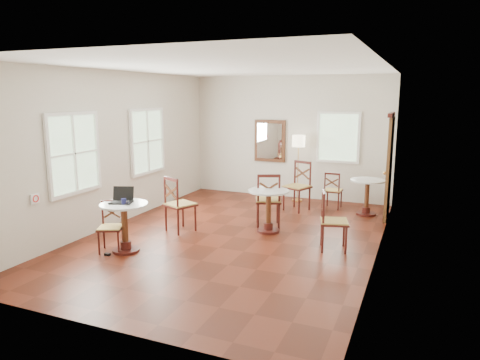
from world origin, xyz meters
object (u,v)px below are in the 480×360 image
(cafe_table_back, at_px, (367,193))
(navy_mug, at_px, (124,202))
(cafe_table_near, at_px, (125,222))
(chair_mid_b, at_px, (332,221))
(chair_near_a, at_px, (179,204))
(chair_near_b, at_px, (111,227))
(power_adapter, at_px, (107,254))
(chair_back_a, at_px, (333,190))
(laptop, at_px, (122,199))
(chair_back_b, at_px, (298,186))
(floor_lamp, at_px, (298,145))
(cafe_table_mid, at_px, (268,206))
(chair_mid_a, at_px, (268,200))
(water_glass, at_px, (128,203))
(mouse, at_px, (110,203))

(cafe_table_back, distance_m, navy_mug, 5.16)
(cafe_table_near, bearing_deg, chair_mid_b, 24.06)
(chair_near_a, xyz_separation_m, chair_near_b, (-0.49, -1.37, -0.11))
(chair_near_b, height_order, power_adapter, chair_near_b)
(chair_near_b, height_order, chair_back_a, chair_back_a)
(laptop, distance_m, power_adapter, 0.92)
(chair_back_b, bearing_deg, cafe_table_near, -97.64)
(cafe_table_near, distance_m, floor_lamp, 4.90)
(floor_lamp, bearing_deg, chair_back_b, -74.72)
(cafe_table_mid, relative_size, chair_near_a, 0.76)
(chair_near_b, height_order, floor_lamp, floor_lamp)
(power_adapter, bearing_deg, cafe_table_near, 59.33)
(chair_near_b, bearing_deg, cafe_table_mid, 19.42)
(cafe_table_back, bearing_deg, chair_back_b, -173.08)
(cafe_table_mid, distance_m, chair_mid_a, 0.35)
(chair_mid_a, bearing_deg, laptop, 29.12)
(chair_mid_b, relative_size, water_glass, 10.96)
(floor_lamp, height_order, power_adapter, floor_lamp)
(chair_mid_b, height_order, navy_mug, chair_mid_b)
(chair_back_a, height_order, mouse, mouse)
(chair_mid_a, bearing_deg, floor_lamp, -110.83)
(cafe_table_back, xyz_separation_m, floor_lamp, (-1.71, 0.66, 0.88))
(chair_near_b, distance_m, chair_mid_a, 3.01)
(chair_back_b, height_order, water_glass, chair_back_b)
(chair_mid_a, xyz_separation_m, power_adapter, (-1.86, -2.52, -0.51))
(laptop, height_order, navy_mug, laptop)
(cafe_table_back, distance_m, chair_near_b, 5.34)
(chair_near_b, height_order, mouse, mouse)
(cafe_table_near, xyz_separation_m, cafe_table_back, (3.38, 3.87, -0.03))
(chair_mid_b, distance_m, floor_lamp, 3.56)
(laptop, bearing_deg, water_glass, -53.96)
(chair_mid_a, distance_m, power_adapter, 3.17)
(cafe_table_near, xyz_separation_m, laptop, (-0.08, 0.06, 0.37))
(power_adapter, bearing_deg, chair_near_a, 75.16)
(chair_mid_a, xyz_separation_m, mouse, (-1.87, -2.37, 0.30))
(chair_mid_a, relative_size, water_glass, 11.82)
(chair_back_b, xyz_separation_m, water_glass, (-1.74, -3.79, 0.32))
(chair_near_b, distance_m, mouse, 0.43)
(chair_back_b, xyz_separation_m, laptop, (-1.97, -3.63, 0.33))
(chair_back_b, bearing_deg, floor_lamp, 124.88)
(floor_lamp, relative_size, mouse, 17.79)
(chair_near_a, xyz_separation_m, power_adapter, (-0.42, -1.58, -0.51))
(cafe_table_back, bearing_deg, navy_mug, -130.38)
(mouse, bearing_deg, laptop, 58.99)
(floor_lamp, height_order, water_glass, floor_lamp)
(chair_near_a, height_order, mouse, chair_near_a)
(cafe_table_back, relative_size, floor_lamp, 0.48)
(chair_near_b, xyz_separation_m, mouse, (0.06, -0.07, 0.42))
(chair_back_b, distance_m, power_adapter, 4.50)
(chair_near_b, height_order, chair_mid_a, chair_mid_a)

